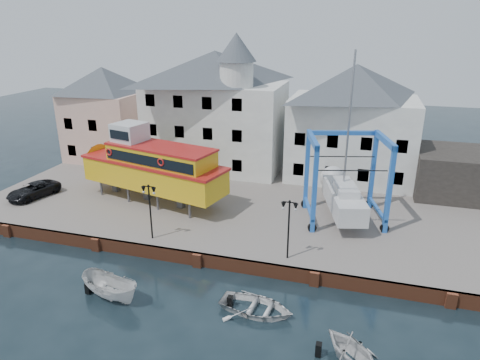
# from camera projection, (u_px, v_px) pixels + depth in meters

# --- Properties ---
(ground) EXTENTS (140.00, 140.00, 0.00)m
(ground) POSITION_uv_depth(u_px,v_px,m) (198.00, 266.00, 29.53)
(ground) COLOR black
(ground) RESTS_ON ground
(hardstanding) EXTENTS (44.00, 22.00, 1.00)m
(hardstanding) POSITION_uv_depth(u_px,v_px,m) (242.00, 200.00, 39.27)
(hardstanding) COLOR #5F5956
(hardstanding) RESTS_ON ground
(quay_wall) EXTENTS (44.00, 0.47, 1.00)m
(quay_wall) POSITION_uv_depth(u_px,v_px,m) (198.00, 259.00, 29.45)
(quay_wall) COLOR brown
(quay_wall) RESTS_ON ground
(building_pink) EXTENTS (8.00, 7.00, 10.30)m
(building_pink) POSITION_uv_depth(u_px,v_px,m) (106.00, 114.00, 48.34)
(building_pink) COLOR #D1A191
(building_pink) RESTS_ON hardstanding
(building_white_main) EXTENTS (14.00, 8.30, 14.00)m
(building_white_main) POSITION_uv_depth(u_px,v_px,m) (217.00, 109.00, 44.83)
(building_white_main) COLOR silver
(building_white_main) RESTS_ON hardstanding
(building_white_right) EXTENTS (12.00, 8.00, 11.20)m
(building_white_right) POSITION_uv_depth(u_px,v_px,m) (352.00, 123.00, 42.00)
(building_white_right) COLOR silver
(building_white_right) RESTS_ON hardstanding
(shed_dark) EXTENTS (8.00, 7.00, 4.00)m
(shed_dark) POSITION_uv_depth(u_px,v_px,m) (461.00, 173.00, 38.82)
(shed_dark) COLOR black
(shed_dark) RESTS_ON hardstanding
(lamp_post_left) EXTENTS (1.12, 0.32, 4.20)m
(lamp_post_left) POSITION_uv_depth(u_px,v_px,m) (149.00, 198.00, 30.22)
(lamp_post_left) COLOR black
(lamp_post_left) RESTS_ON hardstanding
(lamp_post_right) EXTENTS (1.12, 0.32, 4.20)m
(lamp_post_right) POSITION_uv_depth(u_px,v_px,m) (289.00, 215.00, 27.59)
(lamp_post_right) COLOR black
(lamp_post_right) RESTS_ON hardstanding
(tour_boat) EXTENTS (15.91, 7.25, 6.74)m
(tour_boat) POSITION_uv_depth(u_px,v_px,m) (145.00, 165.00, 37.18)
(tour_boat) COLOR #59595E
(tour_boat) RESTS_ON hardstanding
(travel_lift) EXTENTS (7.10, 8.92, 13.05)m
(travel_lift) POSITION_uv_depth(u_px,v_px,m) (342.00, 190.00, 34.31)
(travel_lift) COLOR #2350B5
(travel_lift) RESTS_ON hardstanding
(van) EXTENTS (3.33, 5.06, 1.29)m
(van) POSITION_uv_depth(u_px,v_px,m) (34.00, 190.00, 38.49)
(van) COLOR black
(van) RESTS_ON hardstanding
(motorboat_a) EXTENTS (4.61, 2.73, 1.67)m
(motorboat_a) POSITION_uv_depth(u_px,v_px,m) (112.00, 298.00, 26.18)
(motorboat_a) COLOR silver
(motorboat_a) RESTS_ON ground
(motorboat_b) EXTENTS (4.66, 3.55, 0.90)m
(motorboat_b) POSITION_uv_depth(u_px,v_px,m) (256.00, 312.00, 24.89)
(motorboat_b) COLOR silver
(motorboat_b) RESTS_ON ground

